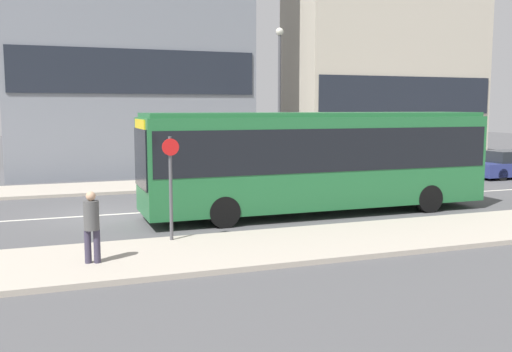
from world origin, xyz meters
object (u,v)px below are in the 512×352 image
bus_stop_sign (171,180)px  street_lamp (279,89)px  city_bus (318,156)px  parked_car_1 (511,165)px  parked_car_0 (423,170)px  pedestrian_near_stop (92,223)px

bus_stop_sign → street_lamp: street_lamp is taller
city_bus → street_lamp: size_ratio=1.66×
parked_car_1 → bus_stop_sign: 21.18m
parked_car_0 → parked_car_1: bearing=0.7°
parked_car_0 → pedestrian_near_stop: 18.88m
street_lamp → bus_stop_sign: bearing=-125.0°
parked_car_1 → street_lamp: 12.81m
parked_car_0 → parked_car_1: size_ratio=0.98×
bus_stop_sign → street_lamp: size_ratio=0.38×
city_bus → pedestrian_near_stop: size_ratio=7.34×
city_bus → pedestrian_near_stop: 8.91m
city_bus → bus_stop_sign: bearing=-149.8°
city_bus → street_lamp: bearing=81.3°
parked_car_1 → street_lamp: bearing=169.4°
city_bus → parked_car_0: size_ratio=2.74×
street_lamp → city_bus: bearing=-103.0°
bus_stop_sign → pedestrian_near_stop: bearing=-142.9°
parked_car_0 → pedestrian_near_stop: size_ratio=2.68×
pedestrian_near_stop → bus_stop_sign: size_ratio=0.60×
street_lamp → parked_car_1: bearing=-10.6°
parked_car_0 → street_lamp: (-6.54, 2.31, 3.87)m
parked_car_0 → pedestrian_near_stop: (-16.08, -9.89, 0.43)m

